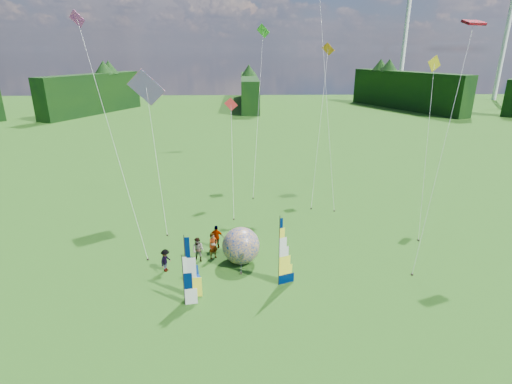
{
  "coord_description": "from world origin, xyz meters",
  "views": [
    {
      "loc": [
        -1.76,
        -18.84,
        13.71
      ],
      "look_at": [
        -1.0,
        4.0,
        5.5
      ],
      "focal_mm": 28.0,
      "sensor_mm": 36.0,
      "label": 1
    }
  ],
  "objects_px": {
    "side_banner_far": "(184,282)",
    "kite_whale": "(325,68)",
    "spectator_b": "(198,250)",
    "spectator_c": "(166,260)",
    "spectator_a": "(213,246)",
    "spectator_d": "(217,237)",
    "feather_banner_main": "(279,253)",
    "side_banner_left": "(186,268)",
    "bol_inflatable": "(241,246)",
    "camp_chair": "(195,276)"
  },
  "relations": [
    {
      "from": "spectator_d",
      "to": "bol_inflatable",
      "type": "bearing_deg",
      "value": 137.99
    },
    {
      "from": "side_banner_far",
      "to": "kite_whale",
      "type": "bearing_deg",
      "value": 51.01
    },
    {
      "from": "spectator_a",
      "to": "spectator_b",
      "type": "distance_m",
      "value": 1.08
    },
    {
      "from": "spectator_c",
      "to": "kite_whale",
      "type": "height_order",
      "value": "kite_whale"
    },
    {
      "from": "spectator_b",
      "to": "spectator_d",
      "type": "height_order",
      "value": "spectator_d"
    },
    {
      "from": "bol_inflatable",
      "to": "camp_chair",
      "type": "height_order",
      "value": "bol_inflatable"
    },
    {
      "from": "bol_inflatable",
      "to": "spectator_c",
      "type": "xyz_separation_m",
      "value": [
        -4.9,
        -0.96,
        -0.49
      ]
    },
    {
      "from": "side_banner_far",
      "to": "spectator_c",
      "type": "relative_size",
      "value": 1.98
    },
    {
      "from": "spectator_b",
      "to": "spectator_d",
      "type": "distance_m",
      "value": 2.24
    },
    {
      "from": "feather_banner_main",
      "to": "kite_whale",
      "type": "distance_m",
      "value": 20.51
    },
    {
      "from": "side_banner_far",
      "to": "kite_whale",
      "type": "distance_m",
      "value": 24.35
    },
    {
      "from": "feather_banner_main",
      "to": "side_banner_far",
      "type": "height_order",
      "value": "feather_banner_main"
    },
    {
      "from": "side_banner_left",
      "to": "spectator_b",
      "type": "relative_size",
      "value": 2.23
    },
    {
      "from": "spectator_c",
      "to": "spectator_d",
      "type": "bearing_deg",
      "value": -24.37
    },
    {
      "from": "feather_banner_main",
      "to": "bol_inflatable",
      "type": "height_order",
      "value": "feather_banner_main"
    },
    {
      "from": "side_banner_far",
      "to": "spectator_c",
      "type": "bearing_deg",
      "value": 105.91
    },
    {
      "from": "spectator_a",
      "to": "spectator_c",
      "type": "bearing_deg",
      "value": 172.28
    },
    {
      "from": "bol_inflatable",
      "to": "spectator_c",
      "type": "relative_size",
      "value": 1.63
    },
    {
      "from": "spectator_a",
      "to": "spectator_d",
      "type": "relative_size",
      "value": 1.07
    },
    {
      "from": "spectator_b",
      "to": "spectator_c",
      "type": "height_order",
      "value": "spectator_b"
    },
    {
      "from": "spectator_b",
      "to": "side_banner_left",
      "type": "bearing_deg",
      "value": -69.24
    },
    {
      "from": "side_banner_left",
      "to": "spectator_a",
      "type": "height_order",
      "value": "side_banner_left"
    },
    {
      "from": "side_banner_left",
      "to": "bol_inflatable",
      "type": "bearing_deg",
      "value": 48.71
    },
    {
      "from": "spectator_d",
      "to": "camp_chair",
      "type": "xyz_separation_m",
      "value": [
        -1.05,
        -4.71,
        -0.33
      ]
    },
    {
      "from": "spectator_c",
      "to": "kite_whale",
      "type": "xyz_separation_m",
      "value": [
        12.8,
        15.21,
        11.28
      ]
    },
    {
      "from": "side_banner_far",
      "to": "camp_chair",
      "type": "xyz_separation_m",
      "value": [
        0.36,
        2.16,
        -0.98
      ]
    },
    {
      "from": "spectator_c",
      "to": "camp_chair",
      "type": "xyz_separation_m",
      "value": [
        2.07,
        -1.59,
        -0.22
      ]
    },
    {
      "from": "spectator_c",
      "to": "spectator_b",
      "type": "bearing_deg",
      "value": -38.29
    },
    {
      "from": "spectator_b",
      "to": "kite_whale",
      "type": "bearing_deg",
      "value": 75.92
    },
    {
      "from": "side_banner_far",
      "to": "kite_whale",
      "type": "xyz_separation_m",
      "value": [
        11.08,
        18.96,
        10.52
      ]
    },
    {
      "from": "spectator_a",
      "to": "kite_whale",
      "type": "xyz_separation_m",
      "value": [
        9.82,
        13.59,
        11.11
      ]
    },
    {
      "from": "kite_whale",
      "to": "feather_banner_main",
      "type": "bearing_deg",
      "value": -111.32
    },
    {
      "from": "spectator_d",
      "to": "side_banner_left",
      "type": "bearing_deg",
      "value": 86.1
    },
    {
      "from": "side_banner_left",
      "to": "feather_banner_main",
      "type": "bearing_deg",
      "value": 8.38
    },
    {
      "from": "side_banner_left",
      "to": "spectator_a",
      "type": "bearing_deg",
      "value": 72.28
    },
    {
      "from": "feather_banner_main",
      "to": "spectator_a",
      "type": "bearing_deg",
      "value": 119.23
    },
    {
      "from": "spectator_a",
      "to": "spectator_d",
      "type": "distance_m",
      "value": 1.51
    },
    {
      "from": "side_banner_left",
      "to": "spectator_a",
      "type": "distance_m",
      "value": 4.87
    },
    {
      "from": "feather_banner_main",
      "to": "camp_chair",
      "type": "height_order",
      "value": "feather_banner_main"
    },
    {
      "from": "spectator_b",
      "to": "camp_chair",
      "type": "bearing_deg",
      "value": -64.5
    },
    {
      "from": "spectator_b",
      "to": "spectator_c",
      "type": "xyz_separation_m",
      "value": [
        -1.98,
        -1.19,
        -0.1
      ]
    },
    {
      "from": "spectator_d",
      "to": "spectator_a",
      "type": "bearing_deg",
      "value": 93.12
    },
    {
      "from": "bol_inflatable",
      "to": "kite_whale",
      "type": "height_order",
      "value": "kite_whale"
    },
    {
      "from": "side_banner_far",
      "to": "bol_inflatable",
      "type": "relative_size",
      "value": 1.21
    },
    {
      "from": "side_banner_far",
      "to": "spectator_d",
      "type": "bearing_deg",
      "value": 69.77
    },
    {
      "from": "feather_banner_main",
      "to": "side_banner_far",
      "type": "bearing_deg",
      "value": 177.67
    },
    {
      "from": "side_banner_far",
      "to": "spectator_b",
      "type": "height_order",
      "value": "side_banner_far"
    },
    {
      "from": "bol_inflatable",
      "to": "spectator_b",
      "type": "distance_m",
      "value": 2.95
    },
    {
      "from": "side_banner_far",
      "to": "spectator_d",
      "type": "distance_m",
      "value": 7.04
    },
    {
      "from": "feather_banner_main",
      "to": "spectator_b",
      "type": "xyz_separation_m",
      "value": [
        -5.22,
        3.1,
        -1.36
      ]
    }
  ]
}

